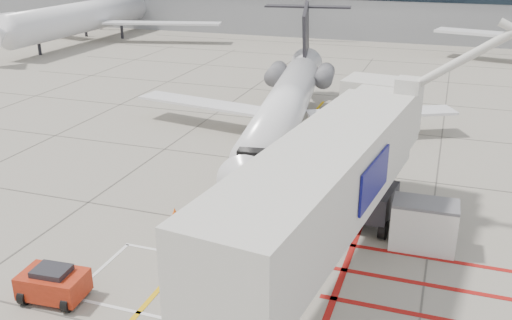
% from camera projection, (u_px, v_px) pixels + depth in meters
% --- Properties ---
extents(ground_plane, '(260.00, 260.00, 0.00)m').
position_uv_depth(ground_plane, '(205.00, 274.00, 21.89)').
color(ground_plane, gray).
rests_on(ground_plane, ground).
extents(regional_jet, '(25.99, 30.90, 7.34)m').
position_uv_depth(regional_jet, '(281.00, 93.00, 33.18)').
color(regional_jet, silver).
rests_on(regional_jet, ground_plane).
extents(jet_bridge, '(11.71, 20.61, 7.83)m').
position_uv_depth(jet_bridge, '(321.00, 197.00, 19.10)').
color(jet_bridge, silver).
rests_on(jet_bridge, ground_plane).
extents(pushback_tug, '(2.37, 1.58, 1.33)m').
position_uv_depth(pushback_tug, '(53.00, 283.00, 20.14)').
color(pushback_tug, '#A72610').
rests_on(pushback_tug, ground_plane).
extents(baggage_cart, '(2.35, 1.75, 1.34)m').
position_uv_depth(baggage_cart, '(307.00, 213.00, 25.26)').
color(baggage_cart, '#555559').
rests_on(baggage_cart, ground_plane).
extents(ground_power_unit, '(2.63, 1.56, 2.07)m').
position_uv_depth(ground_power_unit, '(424.00, 225.00, 23.42)').
color(ground_power_unit, silver).
rests_on(ground_power_unit, ground_plane).
extents(cone_nose, '(0.34, 0.34, 0.47)m').
position_uv_depth(cone_nose, '(175.00, 212.00, 26.29)').
color(cone_nose, '#F0540C').
rests_on(cone_nose, ground_plane).
extents(cone_side, '(0.40, 0.40, 0.55)m').
position_uv_depth(cone_side, '(247.00, 195.00, 28.03)').
color(cone_side, orange).
rests_on(cone_side, ground_plane).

